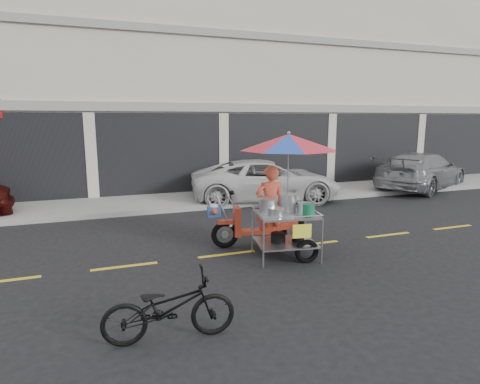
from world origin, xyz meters
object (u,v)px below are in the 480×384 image
object	(u,v)px
silver_pickup	(421,171)
food_vendor_rig	(280,177)
white_pickup	(266,180)
near_bicycle	(169,308)

from	to	relation	value
silver_pickup	food_vendor_rig	xyz separation A→B (m)	(-8.40, -4.93, 0.83)
white_pickup	silver_pickup	xyz separation A→B (m)	(6.55, 0.00, 0.04)
white_pickup	near_bicycle	bearing A→B (deg)	160.44
white_pickup	silver_pickup	bearing A→B (deg)	-78.21
silver_pickup	food_vendor_rig	distance (m)	9.78
silver_pickup	near_bicycle	size ratio (longest dim) A/B	3.05
white_pickup	food_vendor_rig	world-z (taller)	food_vendor_rig
white_pickup	silver_pickup	world-z (taller)	silver_pickup
near_bicycle	food_vendor_rig	xyz separation A→B (m)	(2.71, 2.56, 1.13)
white_pickup	near_bicycle	size ratio (longest dim) A/B	3.03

